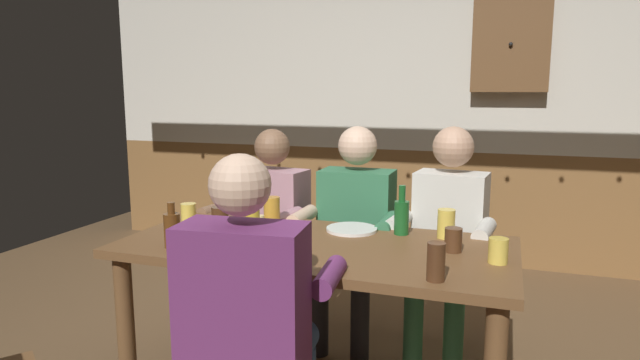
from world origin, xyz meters
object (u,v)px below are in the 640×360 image
at_px(pint_glass_3, 498,251).
at_px(pint_glass_1, 453,240).
at_px(pint_glass_6, 234,237).
at_px(pint_glass_5, 436,262).
at_px(dining_table, 315,266).
at_px(pint_glass_0, 189,213).
at_px(wall_dart_cabinet, 511,45).
at_px(pint_glass_7, 272,210).
at_px(bottle_2, 402,216).
at_px(table_candle, 261,223).
at_px(bottle_0, 253,225).
at_px(person_1, 354,223).
at_px(person_3, 251,311).
at_px(person_2, 447,230).
at_px(person_0, 267,219).
at_px(pint_glass_4, 446,224).
at_px(pint_glass_2, 220,219).
at_px(plate_0, 352,229).
at_px(bottle_1, 172,229).
at_px(condiment_caddy, 289,229).

bearing_deg(pint_glass_3, pint_glass_1, 151.75).
bearing_deg(pint_glass_6, pint_glass_5, -3.45).
xyz_separation_m(dining_table, pint_glass_0, (-0.74, 0.13, 0.16)).
bearing_deg(wall_dart_cabinet, pint_glass_7, -120.30).
bearing_deg(dining_table, bottle_2, 39.21).
height_order(table_candle, pint_glass_5, pint_glass_5).
bearing_deg(bottle_0, person_1, 73.23).
height_order(person_3, wall_dart_cabinet, wall_dart_cabinet).
distance_m(bottle_2, pint_glass_0, 1.09).
bearing_deg(pint_glass_5, pint_glass_3, 53.82).
distance_m(dining_table, pint_glass_6, 0.42).
height_order(bottle_0, pint_glass_3, bottle_0).
bearing_deg(pint_glass_3, pint_glass_5, -126.18).
height_order(person_2, bottle_0, person_2).
xyz_separation_m(person_0, pint_glass_0, (-0.21, -0.51, 0.13)).
bearing_deg(pint_glass_1, pint_glass_4, 104.00).
xyz_separation_m(person_0, pint_glass_3, (1.32, -0.67, 0.13)).
xyz_separation_m(person_2, bottle_2, (-0.18, -0.37, 0.15)).
distance_m(person_1, bottle_2, 0.53).
distance_m(person_2, table_candle, 1.00).
bearing_deg(table_candle, dining_table, -18.11).
xyz_separation_m(dining_table, pint_glass_2, (-0.50, 0.04, 0.17)).
bearing_deg(table_candle, pint_glass_0, 176.53).
bearing_deg(pint_glass_2, plate_0, 20.60).
bearing_deg(bottle_0, plate_0, 50.36).
bearing_deg(plate_0, bottle_1, -141.81).
xyz_separation_m(person_2, pint_glass_5, (0.06, -0.97, 0.13)).
bearing_deg(pint_glass_6, pint_glass_1, 21.10).
bearing_deg(condiment_caddy, person_2, 38.31).
bearing_deg(person_2, person_1, 6.20).
height_order(bottle_2, pint_glass_0, bottle_2).
distance_m(pint_glass_2, pint_glass_6, 0.39).
xyz_separation_m(table_candle, bottle_2, (0.66, 0.17, 0.05)).
height_order(person_0, bottle_2, person_0).
xyz_separation_m(person_1, pint_glass_2, (-0.50, -0.61, 0.12)).
relative_size(person_0, pint_glass_6, 8.31).
xyz_separation_m(pint_glass_3, wall_dart_cabinet, (-0.00, 2.22, 0.96)).
bearing_deg(pint_glass_2, bottle_0, -34.20).
height_order(condiment_caddy, bottle_1, bottle_1).
bearing_deg(pint_glass_2, pint_glass_5, -18.14).
xyz_separation_m(plate_0, wall_dart_cabinet, (0.69, 1.93, 1.01)).
bearing_deg(pint_glass_1, plate_0, 158.92).
bearing_deg(pint_glass_5, bottle_0, 167.96).
relative_size(plate_0, pint_glass_4, 1.85).
relative_size(person_1, person_3, 1.00).
bearing_deg(pint_glass_6, pint_glass_3, 12.64).
bearing_deg(pint_glass_3, pint_glass_6, -167.36).
distance_m(plate_0, pint_glass_2, 0.64).
xyz_separation_m(bottle_1, pint_glass_1, (1.17, 0.33, -0.03)).
xyz_separation_m(person_0, bottle_1, (-0.04, -0.91, 0.16)).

